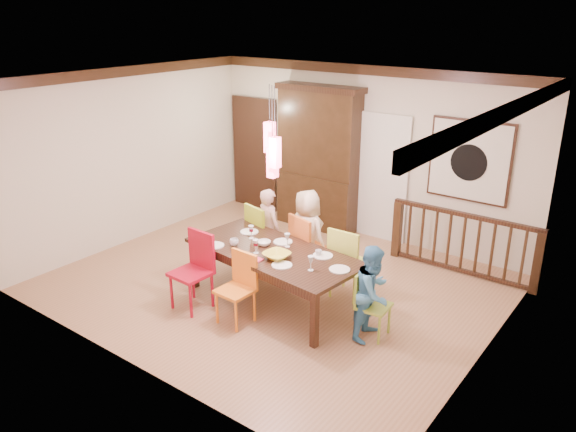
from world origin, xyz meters
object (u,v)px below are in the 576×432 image
Objects in this scene: chair_end_right at (374,301)px; person_far_left at (269,229)px; person_far_mid at (307,234)px; china_hutch at (319,158)px; person_end_right at (373,292)px; chair_far_left at (266,231)px; balustrade at (463,242)px; dining_table at (273,256)px.

chair_end_right is 0.65× the size of person_far_left.
person_far_mid reaches higher than person_far_left.
person_end_right is at bearing -46.01° from china_hutch.
chair_far_left is 2.94m from balustrade.
person_end_right is at bearing 7.24° from dining_table.
balustrade is (2.49, 1.56, -0.08)m from chair_far_left.
chair_far_left is 0.45× the size of balustrade.
person_end_right is (2.19, -0.77, -0.04)m from person_far_left.
china_hutch reaches higher than person_far_mid.
person_far_mid is at bearing -140.73° from balustrade.
person_far_left is 0.94× the size of person_far_mid.
china_hutch is (-0.33, 1.91, 0.69)m from chair_far_left.
person_far_left is 0.64m from person_far_mid.
person_far_left is (-2.43, -1.56, 0.13)m from balustrade.
balustrade is (1.72, 2.36, -0.18)m from dining_table.
china_hutch reaches higher than person_end_right.
chair_far_left is 0.80× the size of person_far_left.
chair_far_left reaches higher than chair_end_right.
chair_far_left is 0.76× the size of person_far_mid.
china_hutch is at bearing 172.84° from balustrade.
person_end_right is (-0.01, -0.03, 0.12)m from chair_end_right.
chair_far_left is 2.05m from china_hutch.
china_hutch reaches higher than chair_far_left.
chair_far_left is 0.08m from person_far_left.
chair_end_right is 0.32× the size of china_hutch.
dining_table is 1.86× the size of person_far_mid.
chair_end_right is 0.36× the size of balustrade.
china_hutch is at bearing -51.17° from person_far_mid.
china_hutch is 2.15× the size of person_end_right.
balustrade is at bearing 60.16° from dining_table.
person_far_mid is at bearing -60.53° from china_hutch.
dining_table is at bearing 88.00° from chair_end_right.
china_hutch is 2.18m from person_far_mid.
person_far_mid is (-1.79, -1.47, 0.17)m from balustrade.
person_end_right is (-0.24, -2.33, 0.09)m from balustrade.
chair_far_left is at bearing -80.21° from china_hutch.
chair_end_right is at bearing -95.87° from balustrade.
person_far_left reaches higher than balustrade.
china_hutch is 2.95m from balustrade.
chair_end_right is 1.78m from person_far_mid.
dining_table is at bearing 88.44° from person_end_right.
dining_table is 2.92m from balustrade.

